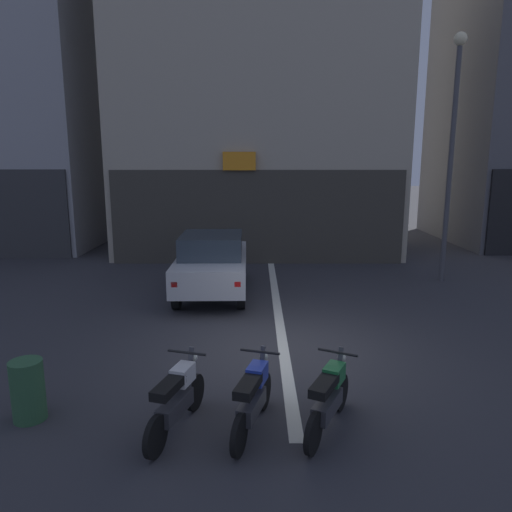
# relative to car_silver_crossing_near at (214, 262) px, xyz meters

# --- Properties ---
(ground_plane) EXTENTS (120.00, 120.00, 0.00)m
(ground_plane) POSITION_rel_car_silver_crossing_near_xyz_m (1.67, -3.78, -0.89)
(ground_plane) COLOR #333338
(lane_centre_line) EXTENTS (0.20, 18.00, 0.01)m
(lane_centre_line) POSITION_rel_car_silver_crossing_near_xyz_m (1.67, 2.22, -0.88)
(lane_centre_line) COLOR silver
(lane_centre_line) RESTS_ON ground
(building_corner_left) EXTENTS (8.14, 8.23, 14.57)m
(building_corner_left) POSITION_rel_car_silver_crossing_near_xyz_m (-9.52, 8.90, 6.38)
(building_corner_left) COLOR #9E9EA3
(building_corner_left) RESTS_ON ground
(building_mid_block) EXTENTS (10.36, 10.18, 19.18)m
(building_mid_block) POSITION_rel_car_silver_crossing_near_xyz_m (1.20, 8.90, 8.69)
(building_mid_block) COLOR #B2A893
(building_mid_block) RESTS_ON ground
(car_silver_crossing_near) EXTENTS (1.83, 4.13, 1.64)m
(car_silver_crossing_near) POSITION_rel_car_silver_crossing_near_xyz_m (0.00, 0.00, 0.00)
(car_silver_crossing_near) COLOR black
(car_silver_crossing_near) RESTS_ON ground
(street_lamp) EXTENTS (0.36, 0.36, 6.90)m
(street_lamp) POSITION_rel_car_silver_crossing_near_xyz_m (6.66, 1.45, 3.30)
(street_lamp) COLOR #47474C
(street_lamp) RESTS_ON ground
(motorcycle_white_row_leftmost) EXTENTS (0.64, 1.62, 0.98)m
(motorcycle_white_row_leftmost) POSITION_rel_car_silver_crossing_near_xyz_m (0.12, -6.47, -0.43)
(motorcycle_white_row_leftmost) COLOR black
(motorcycle_white_row_leftmost) RESTS_ON ground
(motorcycle_blue_row_left_mid) EXTENTS (0.63, 1.62, 0.98)m
(motorcycle_blue_row_left_mid) POSITION_rel_car_silver_crossing_near_xyz_m (1.11, -6.44, -0.43)
(motorcycle_blue_row_left_mid) COLOR black
(motorcycle_blue_row_left_mid) RESTS_ON ground
(motorcycle_green_row_centre) EXTENTS (0.81, 1.53, 0.98)m
(motorcycle_green_row_centre) POSITION_rel_car_silver_crossing_near_xyz_m (2.11, -6.44, -0.43)
(motorcycle_green_row_centre) COLOR black
(motorcycle_green_row_centre) RESTS_ON ground
(trash_bin) EXTENTS (0.44, 0.44, 0.85)m
(trash_bin) POSITION_rel_car_silver_crossing_near_xyz_m (-1.96, -6.20, -0.46)
(trash_bin) COLOR #2D5938
(trash_bin) RESTS_ON ground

